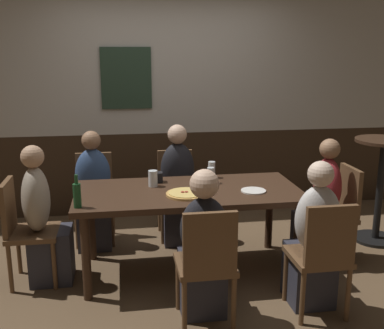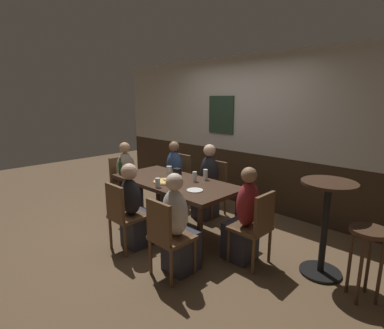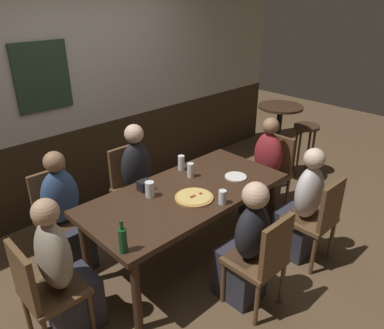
# 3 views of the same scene
# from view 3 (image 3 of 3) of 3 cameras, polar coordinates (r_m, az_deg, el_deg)

# --- Properties ---
(ground_plane) EXTENTS (12.00, 12.00, 0.00)m
(ground_plane) POSITION_cam_3_polar(r_m,az_deg,el_deg) (3.76, -0.83, -13.98)
(ground_plane) COLOR brown
(wall_back) EXTENTS (6.40, 0.13, 2.60)m
(wall_back) POSITION_cam_3_polar(r_m,az_deg,el_deg) (4.41, -16.09, 10.10)
(wall_back) COLOR #332316
(wall_back) RESTS_ON ground_plane
(dining_table) EXTENTS (1.89, 0.89, 0.74)m
(dining_table) POSITION_cam_3_polar(r_m,az_deg,el_deg) (3.38, -0.90, -5.22)
(dining_table) COLOR #382316
(dining_table) RESTS_ON ground_plane
(chair_head_east) EXTENTS (0.40, 0.40, 0.88)m
(chair_head_east) POSITION_cam_3_polar(r_m,az_deg,el_deg) (4.39, 12.16, -0.75)
(chair_head_east) COLOR brown
(chair_head_east) RESTS_ON ground_plane
(chair_mid_near) EXTENTS (0.40, 0.40, 0.88)m
(chair_mid_near) POSITION_cam_3_polar(r_m,az_deg,el_deg) (3.02, 10.76, -13.86)
(chair_mid_near) COLOR brown
(chair_mid_near) RESTS_ON ground_plane
(chair_left_far) EXTENTS (0.40, 0.40, 0.88)m
(chair_left_far) POSITION_cam_3_polar(r_m,az_deg,el_deg) (3.72, -19.79, -6.83)
(chair_left_far) COLOR brown
(chair_left_far) RESTS_ON ground_plane
(chair_right_near) EXTENTS (0.40, 0.40, 0.88)m
(chair_right_near) POSITION_cam_3_polar(r_m,az_deg,el_deg) (3.62, 18.61, -7.57)
(chair_right_near) COLOR brown
(chair_right_near) RESTS_ON ground_plane
(chair_head_west) EXTENTS (0.40, 0.40, 0.88)m
(chair_head_west) POSITION_cam_3_polar(r_m,az_deg,el_deg) (2.91, -21.78, -17.22)
(chair_head_west) COLOR brown
(chair_head_west) RESTS_ON ground_plane
(chair_mid_far) EXTENTS (0.40, 0.40, 0.88)m
(chair_mid_far) POSITION_cam_3_polar(r_m,az_deg,el_deg) (4.06, -9.27, -2.77)
(chair_mid_far) COLOR brown
(chair_mid_far) RESTS_ON ground_plane
(person_head_east) EXTENTS (0.37, 0.34, 1.14)m
(person_head_east) POSITION_cam_3_polar(r_m,az_deg,el_deg) (4.28, 10.90, -1.63)
(person_head_east) COLOR #2D2D38
(person_head_east) RESTS_ON ground_plane
(person_mid_near) EXTENTS (0.34, 0.37, 1.11)m
(person_mid_near) POSITION_cam_3_polar(r_m,az_deg,el_deg) (3.11, 8.23, -12.98)
(person_mid_near) COLOR #2D2D38
(person_mid_near) RESTS_ON ground_plane
(person_left_far) EXTENTS (0.34, 0.37, 1.14)m
(person_left_far) POSITION_cam_3_polar(r_m,az_deg,el_deg) (3.60, -18.62, -8.12)
(person_left_far) COLOR #2D2D38
(person_left_far) RESTS_ON ground_plane
(person_right_near) EXTENTS (0.34, 0.37, 1.13)m
(person_right_near) POSITION_cam_3_polar(r_m,az_deg,el_deg) (3.69, 16.36, -6.93)
(person_right_near) COLOR #2D2D38
(person_right_near) RESTS_ON ground_plane
(person_head_west) EXTENTS (0.37, 0.34, 1.16)m
(person_head_west) POSITION_cam_3_polar(r_m,az_deg,el_deg) (2.95, -18.81, -16.14)
(person_head_west) COLOR #2D2D38
(person_head_west) RESTS_ON ground_plane
(person_mid_far) EXTENTS (0.34, 0.37, 1.18)m
(person_mid_far) POSITION_cam_3_polar(r_m,az_deg,el_deg) (3.94, -7.90, -3.54)
(person_mid_far) COLOR #2D2D38
(person_mid_far) RESTS_ON ground_plane
(pizza) EXTENTS (0.33, 0.33, 0.03)m
(pizza) POSITION_cam_3_polar(r_m,az_deg,el_deg) (3.23, 0.32, -5.03)
(pizza) COLOR tan
(pizza) RESTS_ON dining_table
(pint_glass_amber) EXTENTS (0.08, 0.08, 0.14)m
(pint_glass_amber) POSITION_cam_3_polar(r_m,az_deg,el_deg) (3.25, -6.45, -3.93)
(pint_glass_amber) COLOR silver
(pint_glass_amber) RESTS_ON dining_table
(pint_glass_stout) EXTENTS (0.07, 0.07, 0.12)m
(pint_glass_stout) POSITION_cam_3_polar(r_m,az_deg,el_deg) (3.14, 4.66, -5.11)
(pint_glass_stout) COLOR silver
(pint_glass_stout) RESTS_ON dining_table
(tumbler_short) EXTENTS (0.06, 0.06, 0.14)m
(tumbler_short) POSITION_cam_3_polar(r_m,az_deg,el_deg) (3.57, -0.23, -0.95)
(tumbler_short) COLOR silver
(tumbler_short) RESTS_ON dining_table
(pint_glass_pale) EXTENTS (0.07, 0.07, 0.15)m
(pint_glass_pale) POSITION_cam_3_polar(r_m,az_deg,el_deg) (3.71, -1.64, 0.18)
(pint_glass_pale) COLOR silver
(pint_glass_pale) RESTS_ON dining_table
(beer_bottle_green) EXTENTS (0.06, 0.06, 0.25)m
(beer_bottle_green) POSITION_cam_3_polar(r_m,az_deg,el_deg) (2.62, -10.51, -11.21)
(beer_bottle_green) COLOR #194723
(beer_bottle_green) RESTS_ON dining_table
(plate_white_large) EXTENTS (0.21, 0.21, 0.01)m
(plate_white_large) POSITION_cam_3_polar(r_m,az_deg,el_deg) (3.61, 6.68, -1.86)
(plate_white_large) COLOR white
(plate_white_large) RESTS_ON dining_table
(condiment_caddy) EXTENTS (0.11, 0.09, 0.09)m
(condiment_caddy) POSITION_cam_3_polar(r_m,az_deg,el_deg) (3.37, -7.28, -3.17)
(condiment_caddy) COLOR black
(condiment_caddy) RESTS_ON dining_table
(side_bar_table) EXTENTS (0.56, 0.56, 1.05)m
(side_bar_table) POSITION_cam_3_polar(r_m,az_deg,el_deg) (5.01, 12.92, 3.96)
(side_bar_table) COLOR black
(side_bar_table) RESTS_ON ground_plane
(bar_stool) EXTENTS (0.34, 0.34, 0.72)m
(bar_stool) POSITION_cam_3_polar(r_m,az_deg,el_deg) (5.32, 16.92, 4.16)
(bar_stool) COLOR #422B1C
(bar_stool) RESTS_ON ground_plane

